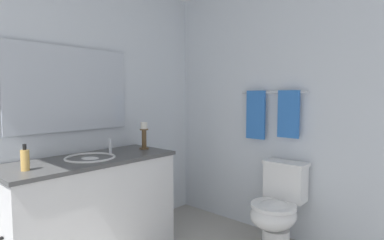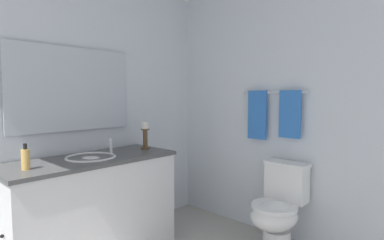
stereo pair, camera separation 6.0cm
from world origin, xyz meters
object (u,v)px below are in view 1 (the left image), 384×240
(mirror, at_px, (71,89))
(towel_near_vanity, at_px, (256,115))
(candle_holder_tall, at_px, (144,135))
(towel_bar, at_px, (273,93))
(vanity_cabinet, at_px, (91,209))
(toilet, at_px, (277,207))
(towel_center, at_px, (288,114))
(soap_bottle, at_px, (25,160))
(sink_basin, at_px, (90,163))

(mirror, bearing_deg, towel_near_vanity, 54.93)
(candle_holder_tall, xyz_separation_m, towel_bar, (0.88, 0.84, 0.40))
(vanity_cabinet, xyz_separation_m, towel_bar, (0.87, 1.41, 0.95))
(toilet, bearing_deg, towel_center, 92.67)
(vanity_cabinet, bearing_deg, towel_near_vanity, 63.39)
(soap_bottle, bearing_deg, candle_holder_tall, 93.72)
(mirror, relative_size, towel_center, 2.49)
(vanity_cabinet, bearing_deg, candle_holder_tall, 91.49)
(toilet, bearing_deg, soap_bottle, -120.24)
(sink_basin, relative_size, mirror, 0.37)
(sink_basin, height_order, towel_bar, towel_bar)
(vanity_cabinet, distance_m, mirror, 1.02)
(sink_basin, height_order, candle_holder_tall, candle_holder_tall)
(candle_holder_tall, bearing_deg, vanity_cabinet, -88.51)
(vanity_cabinet, distance_m, sink_basin, 0.38)
(soap_bottle, xyz_separation_m, toilet, (0.99, 1.70, -0.55))
(sink_basin, height_order, towel_near_vanity, towel_near_vanity)
(toilet, distance_m, towel_near_vanity, 0.89)
(mirror, relative_size, candle_holder_tall, 4.24)
(candle_holder_tall, height_order, towel_near_vanity, towel_near_vanity)
(sink_basin, xyz_separation_m, mirror, (-0.28, -0.00, 0.60))
(mirror, distance_m, soap_bottle, 0.78)
(vanity_cabinet, height_order, soap_bottle, soap_bottle)
(towel_center, bearing_deg, towel_bar, 173.91)
(sink_basin, xyz_separation_m, soap_bottle, (0.06, -0.51, 0.11))
(candle_holder_tall, xyz_separation_m, towel_near_vanity, (0.71, 0.82, 0.18))
(towel_near_vanity, bearing_deg, sink_basin, -116.62)
(sink_basin, distance_m, toilet, 1.64)
(vanity_cabinet, relative_size, towel_center, 3.18)
(towel_bar, bearing_deg, towel_near_vanity, -173.91)
(soap_bottle, bearing_deg, towel_near_vanity, 71.34)
(vanity_cabinet, distance_m, soap_bottle, 0.71)
(sink_basin, xyz_separation_m, candle_holder_tall, (-0.01, 0.57, 0.17))
(vanity_cabinet, bearing_deg, towel_bar, 58.44)
(soap_bottle, bearing_deg, mirror, 123.40)
(towel_bar, height_order, towel_near_vanity, towel_near_vanity)
(toilet, distance_m, towel_bar, 1.05)
(candle_holder_tall, relative_size, towel_near_vanity, 0.54)
(sink_basin, xyz_separation_m, toilet, (1.05, 1.19, -0.44))
(mirror, xyz_separation_m, candle_holder_tall, (0.27, 0.57, -0.43))
(vanity_cabinet, distance_m, towel_center, 1.89)
(vanity_cabinet, height_order, toilet, vanity_cabinet)
(sink_basin, xyz_separation_m, towel_center, (1.04, 1.39, 0.37))
(vanity_cabinet, distance_m, towel_bar, 1.91)
(towel_near_vanity, bearing_deg, candle_holder_tall, -130.89)
(toilet, bearing_deg, towel_near_vanity, 149.54)
(sink_basin, bearing_deg, towel_near_vanity, 63.38)
(towel_near_vanity, distance_m, towel_center, 0.34)
(soap_bottle, height_order, towel_near_vanity, towel_near_vanity)
(sink_basin, relative_size, soap_bottle, 2.23)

